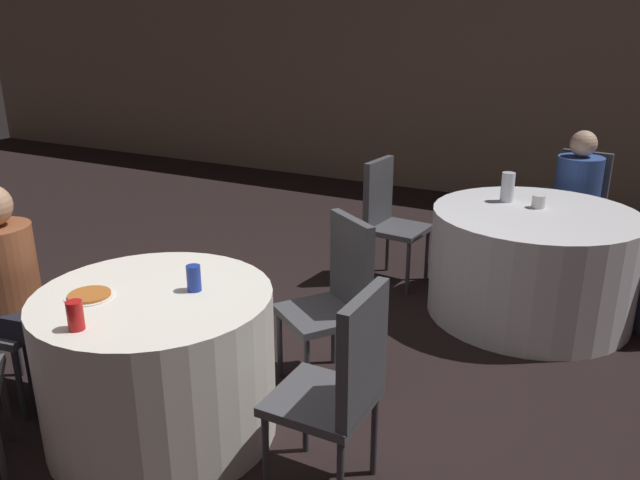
# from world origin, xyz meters

# --- Properties ---
(ground_plane) EXTENTS (16.00, 16.00, 0.00)m
(ground_plane) POSITION_xyz_m (0.00, 0.00, 0.00)
(ground_plane) COLOR black
(wall_back) EXTENTS (16.00, 0.06, 2.80)m
(wall_back) POSITION_xyz_m (0.00, 4.97, 1.40)
(wall_back) COLOR gray
(wall_back) RESTS_ON ground_plane
(table_near) EXTENTS (1.09, 1.09, 0.72)m
(table_near) POSITION_xyz_m (-0.03, -0.13, 0.36)
(table_near) COLOR white
(table_near) RESTS_ON ground_plane
(table_far) EXTENTS (1.34, 1.34, 0.72)m
(table_far) POSITION_xyz_m (1.28, 2.04, 0.36)
(table_far) COLOR silver
(table_far) RESTS_ON ground_plane
(chair_near_northeast) EXTENTS (0.56, 0.56, 0.94)m
(chair_near_northeast) POSITION_xyz_m (0.51, 0.66, 0.55)
(chair_near_northeast) COLOR #47474C
(chair_near_northeast) RESTS_ON ground_plane
(chair_near_east) EXTENTS (0.41, 0.40, 0.94)m
(chair_near_east) POSITION_xyz_m (0.93, -0.12, 0.55)
(chair_near_east) COLOR #47474C
(chair_near_east) RESTS_ON ground_plane
(chair_far_west) EXTENTS (0.44, 0.43, 0.94)m
(chair_far_west) POSITION_xyz_m (0.19, 2.14, 0.55)
(chair_far_west) COLOR #47474C
(chair_far_west) RESTS_ON ground_plane
(chair_far_north) EXTENTS (0.45, 0.46, 0.94)m
(chair_far_north) POSITION_xyz_m (1.43, 3.12, 0.55)
(chair_far_north) COLOR #47474C
(chair_far_north) RESTS_ON ground_plane
(person_floral_shirt) EXTENTS (0.51, 0.37, 1.17)m
(person_floral_shirt) POSITION_xyz_m (-0.82, -0.27, 0.59)
(person_floral_shirt) COLOR black
(person_floral_shirt) RESTS_ON ground_plane
(person_blue_shirt) EXTENTS (0.37, 0.51, 1.12)m
(person_blue_shirt) POSITION_xyz_m (1.40, 2.96, 0.57)
(person_blue_shirt) COLOR #282828
(person_blue_shirt) RESTS_ON ground_plane
(pizza_plate_near) EXTENTS (0.22, 0.22, 0.02)m
(pizza_plate_near) POSITION_xyz_m (-0.26, -0.30, 0.73)
(pizza_plate_near) COLOR white
(pizza_plate_near) RESTS_ON table_near
(soda_can_red) EXTENTS (0.07, 0.07, 0.12)m
(soda_can_red) POSITION_xyz_m (-0.06, -0.54, 0.79)
(soda_can_red) COLOR red
(soda_can_red) RESTS_ON table_near
(soda_can_blue) EXTENTS (0.07, 0.07, 0.12)m
(soda_can_blue) POSITION_xyz_m (0.11, -0.01, 0.79)
(soda_can_blue) COLOR #1E38A5
(soda_can_blue) RESTS_ON table_near
(bottle_far) EXTENTS (0.09, 0.09, 0.20)m
(bottle_far) POSITION_xyz_m (1.04, 2.20, 0.83)
(bottle_far) COLOR silver
(bottle_far) RESTS_ON table_far
(cup_far) EXTENTS (0.09, 0.09, 0.09)m
(cup_far) POSITION_xyz_m (1.27, 2.14, 0.77)
(cup_far) COLOR white
(cup_far) RESTS_ON table_far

